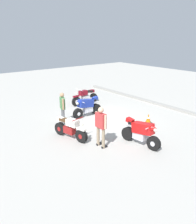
{
  "coord_description": "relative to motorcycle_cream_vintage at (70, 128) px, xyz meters",
  "views": [
    {
      "loc": [
        9.35,
        -7.78,
        4.52
      ],
      "look_at": [
        0.54,
        -0.86,
        0.75
      ],
      "focal_mm": 37.14,
      "sensor_mm": 36.0,
      "label": 1
    }
  ],
  "objects": [
    {
      "name": "ground_plane",
      "position": [
        -0.96,
        2.8,
        -0.49
      ],
      "size": [
        40.0,
        40.0,
        0.0
      ],
      "primitive_type": "plane",
      "color": "#ADAAA3"
    },
    {
      "name": "person_in_red_shirt",
      "position": [
        1.51,
        0.56,
        0.53
      ],
      "size": [
        0.67,
        0.31,
        1.76
      ],
      "rotation": [
        0.0,
        0.0,
        1.58
      ],
      "color": "gray",
      "rests_on": "ground"
    },
    {
      "name": "motorcycle_cream_vintage",
      "position": [
        0.0,
        0.0,
        0.0
      ],
      "size": [
        1.93,
        0.76,
        1.07
      ],
      "rotation": [
        0.0,
        0.0,
        0.23
      ],
      "color": "black",
      "rests_on": "ground"
    },
    {
      "name": "motorcycle_maroon_cruiser",
      "position": [
        -4.06,
        3.68,
        0.03
      ],
      "size": [
        0.7,
        2.09,
        1.09
      ],
      "rotation": [
        0.0,
        0.0,
        4.75
      ],
      "color": "black",
      "rests_on": "ground"
    },
    {
      "name": "motorcycle_blue_sportbike",
      "position": [
        -2.0,
        2.37,
        0.11
      ],
      "size": [
        0.7,
        1.96,
        1.14
      ],
      "rotation": [
        0.0,
        0.0,
        4.79
      ],
      "color": "black",
      "rests_on": "ground"
    },
    {
      "name": "curb_edge",
      "position": [
        -0.96,
        7.4,
        -0.41
      ],
      "size": [
        14.0,
        0.3,
        0.15
      ],
      "primitive_type": "cube",
      "color": "gray",
      "rests_on": "ground"
    },
    {
      "name": "person_in_green_shirt",
      "position": [
        -1.81,
        0.67,
        0.48
      ],
      "size": [
        0.64,
        0.44,
        1.69
      ],
      "rotation": [
        0.0,
        0.0,
        4.34
      ],
      "color": "#59595B",
      "rests_on": "ground"
    },
    {
      "name": "motorcycle_red_sportbike",
      "position": [
        2.42,
        2.01,
        0.11
      ],
      "size": [
        1.96,
        0.7,
        1.14
      ],
      "rotation": [
        0.0,
        0.0,
        0.08
      ],
      "color": "black",
      "rests_on": "ground"
    },
    {
      "name": "traffic_cone",
      "position": [
        0.95,
        4.26,
        -0.23
      ],
      "size": [
        0.36,
        0.36,
        0.53
      ],
      "color": "black",
      "rests_on": "ground"
    }
  ]
}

